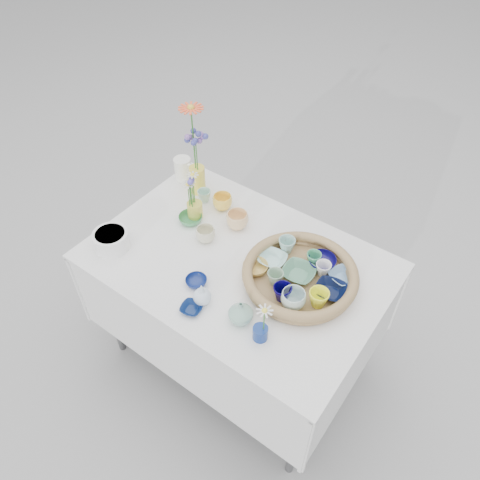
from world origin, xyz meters
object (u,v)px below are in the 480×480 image
Objects in this scene: wicker_tray at (300,276)px; bud_vase_seafoam at (241,312)px; tall_vase_yellow at (198,180)px; display_table at (238,355)px.

bud_vase_seafoam is at bearing -105.76° from wicker_tray.
tall_vase_yellow is at bearing 163.40° from wicker_tray.
wicker_tray is at bearing 74.24° from bud_vase_seafoam.
tall_vase_yellow is at bearing 141.28° from bud_vase_seafoam.
display_table is 0.85m from wicker_tray.
display_table is 8.80× the size of tall_vase_yellow.
tall_vase_yellow is (-0.44, 0.26, 0.84)m from display_table.
bud_vase_seafoam is 0.70× the size of tall_vase_yellow.
tall_vase_yellow reaches higher than display_table.
wicker_tray is at bearing -16.60° from tall_vase_yellow.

